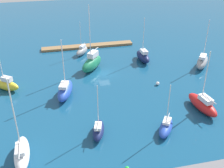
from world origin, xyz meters
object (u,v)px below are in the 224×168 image
at_px(sailboat_navy_along_channel, 143,56).
at_px(sailboat_white_lone_north, 22,153).
at_px(sailboat_gray_off_beacon, 202,61).
at_px(sailboat_green_lone_south, 92,63).
at_px(sailboat_blue_mid_basin, 166,127).
at_px(sailboat_yellow_center_basin, 6,84).
at_px(sailboat_navy_near_pier, 98,130).
at_px(pier_dock, 88,46).
at_px(mooring_buoy_white, 158,83).
at_px(sailboat_red_far_north, 203,104).
at_px(sailboat_gray_west_end, 82,51).
at_px(sailboat_blue_far_south, 65,90).

relative_size(sailboat_navy_along_channel, sailboat_white_lone_north, 0.84).
height_order(sailboat_navy_along_channel, sailboat_gray_off_beacon, sailboat_gray_off_beacon).
bearing_deg(sailboat_green_lone_south, sailboat_blue_mid_basin, 54.82).
distance_m(sailboat_green_lone_south, sailboat_yellow_center_basin, 19.72).
relative_size(sailboat_blue_mid_basin, sailboat_navy_near_pier, 0.99).
bearing_deg(pier_dock, sailboat_gray_off_beacon, 143.24).
height_order(pier_dock, mooring_buoy_white, mooring_buoy_white).
distance_m(sailboat_blue_mid_basin, sailboat_green_lone_south, 27.05).
xyz_separation_m(sailboat_red_far_north, sailboat_gray_west_end, (18.26, -30.90, -0.23)).
height_order(sailboat_gray_off_beacon, sailboat_yellow_center_basin, sailboat_gray_off_beacon).
relative_size(sailboat_navy_along_channel, sailboat_gray_west_end, 1.22).
height_order(sailboat_green_lone_south, sailboat_red_far_north, sailboat_green_lone_south).
bearing_deg(sailboat_navy_along_channel, sailboat_yellow_center_basin, 99.57).
xyz_separation_m(pier_dock, sailboat_white_lone_north, (15.70, 41.82, 0.99)).
bearing_deg(sailboat_white_lone_north, pier_dock, -21.83).
height_order(sailboat_blue_mid_basin, sailboat_navy_near_pier, sailboat_navy_near_pier).
xyz_separation_m(sailboat_navy_along_channel, sailboat_gray_west_end, (14.50, -7.61, -0.26)).
relative_size(sailboat_white_lone_north, sailboat_green_lone_south, 0.86).
relative_size(sailboat_green_lone_south, sailboat_blue_far_south, 1.31).
bearing_deg(sailboat_yellow_center_basin, sailboat_green_lone_south, -128.95).
height_order(sailboat_blue_mid_basin, sailboat_gray_west_end, sailboat_blue_mid_basin).
xyz_separation_m(sailboat_blue_mid_basin, sailboat_gray_west_end, (9.29, -35.36, 0.13)).
bearing_deg(sailboat_yellow_center_basin, sailboat_navy_near_pier, 165.42).
xyz_separation_m(sailboat_white_lone_north, mooring_buoy_white, (-27.12, -16.63, -0.90)).
bearing_deg(mooring_buoy_white, sailboat_navy_along_channel, -93.72).
height_order(sailboat_blue_mid_basin, sailboat_yellow_center_basin, sailboat_yellow_center_basin).
bearing_deg(mooring_buoy_white, sailboat_blue_mid_basin, 73.81).
height_order(sailboat_white_lone_north, sailboat_blue_mid_basin, sailboat_white_lone_north).
bearing_deg(sailboat_blue_far_south, sailboat_yellow_center_basin, 82.89).
relative_size(sailboat_navy_along_channel, mooring_buoy_white, 14.17).
xyz_separation_m(pier_dock, sailboat_navy_near_pier, (3.97, 38.69, 0.70)).
height_order(pier_dock, sailboat_red_far_north, sailboat_red_far_north).
xyz_separation_m(sailboat_gray_off_beacon, sailboat_green_lone_south, (26.33, -4.33, 0.37)).
height_order(sailboat_navy_along_channel, sailboat_yellow_center_basin, sailboat_navy_along_channel).
bearing_deg(sailboat_blue_mid_basin, sailboat_gray_west_end, -131.18).
xyz_separation_m(pier_dock, sailboat_navy_along_channel, (-12.25, 12.56, 1.00)).
xyz_separation_m(sailboat_white_lone_north, sailboat_blue_mid_basin, (-22.73, -1.52, -0.38)).
relative_size(sailboat_navy_along_channel, sailboat_navy_near_pier, 1.22).
xyz_separation_m(sailboat_blue_mid_basin, sailboat_red_far_north, (-8.97, -4.47, 0.36)).
bearing_deg(sailboat_gray_west_end, sailboat_green_lone_south, 41.95).
height_order(sailboat_red_far_north, sailboat_blue_far_south, sailboat_blue_far_south).
height_order(sailboat_green_lone_south, sailboat_blue_far_south, sailboat_green_lone_south).
bearing_deg(sailboat_yellow_center_basin, pier_dock, -100.22).
height_order(sailboat_blue_mid_basin, sailboat_blue_far_south, sailboat_blue_far_south).
bearing_deg(sailboat_blue_far_south, sailboat_blue_mid_basin, -117.50).
bearing_deg(sailboat_navy_near_pier, sailboat_gray_off_beacon, -40.48).
distance_m(pier_dock, sailboat_yellow_center_basin, 28.36).
bearing_deg(mooring_buoy_white, sailboat_gray_off_beacon, -155.34).
relative_size(sailboat_blue_mid_basin, sailboat_red_far_north, 0.78).
distance_m(pier_dock, sailboat_navy_near_pier, 38.90).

